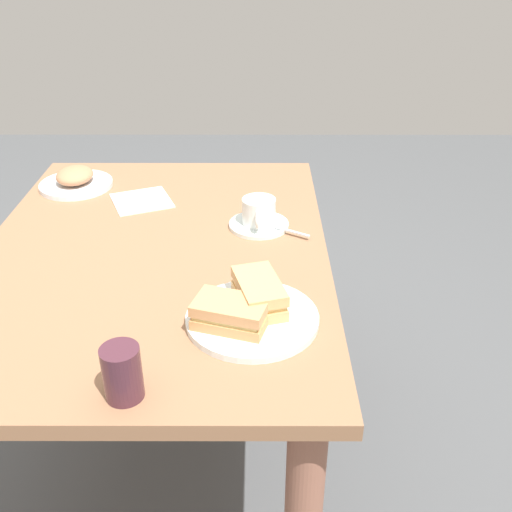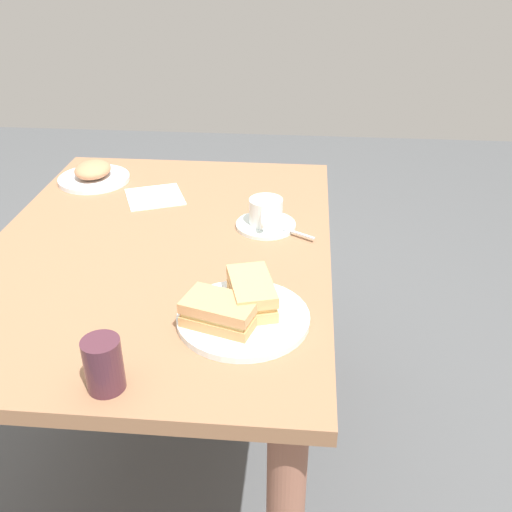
{
  "view_description": "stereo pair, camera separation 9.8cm",
  "coord_description": "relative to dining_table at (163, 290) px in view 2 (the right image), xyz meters",
  "views": [
    {
      "loc": [
        -1.22,
        -0.24,
        1.39
      ],
      "look_at": [
        -0.09,
        -0.24,
        0.74
      ],
      "focal_mm": 41.53,
      "sensor_mm": 36.0,
      "label": 1
    },
    {
      "loc": [
        -1.22,
        -0.34,
        1.39
      ],
      "look_at": [
        -0.09,
        -0.24,
        0.74
      ],
      "focal_mm": 41.53,
      "sensor_mm": 36.0,
      "label": 2
    }
  ],
  "objects": [
    {
      "name": "side_plate",
      "position": [
        0.37,
        0.28,
        0.14
      ],
      "size": [
        0.21,
        0.21,
        0.01
      ],
      "primitive_type": "cylinder",
      "color": "white",
      "rests_on": "dining_table"
    },
    {
      "name": "sandwich_back",
      "position": [
        -0.32,
        -0.19,
        0.17
      ],
      "size": [
        0.12,
        0.15,
        0.05
      ],
      "color": "tan",
      "rests_on": "sandwich_plate"
    },
    {
      "name": "ground_plane",
      "position": [
        0.0,
        0.0,
        -0.58
      ],
      "size": [
        6.0,
        6.0,
        0.0
      ],
      "primitive_type": "plane",
      "color": "#4E5053"
    },
    {
      "name": "sandwich_front",
      "position": [
        -0.25,
        -0.25,
        0.17
      ],
      "size": [
        0.16,
        0.11,
        0.06
      ],
      "color": "tan",
      "rests_on": "sandwich_plate"
    },
    {
      "name": "coffee_saucer",
      "position": [
        0.12,
        -0.25,
        0.13
      ],
      "size": [
        0.15,
        0.15,
        0.01
      ],
      "primitive_type": "cylinder",
      "color": "silver",
      "rests_on": "dining_table"
    },
    {
      "name": "napkin",
      "position": [
        0.27,
        0.07,
        0.13
      ],
      "size": [
        0.2,
        0.2,
        0.0
      ],
      "primitive_type": "cube",
      "rotation": [
        0.0,
        0.0,
        0.39
      ],
      "color": "white",
      "rests_on": "dining_table"
    },
    {
      "name": "dining_table",
      "position": [
        0.0,
        0.0,
        0.0
      ],
      "size": [
        1.12,
        0.82,
        0.71
      ],
      "color": "#926747",
      "rests_on": "ground_plane"
    },
    {
      "name": "coffee_cup",
      "position": [
        0.11,
        -0.25,
        0.17
      ],
      "size": [
        0.11,
        0.08,
        0.07
      ],
      "color": "silver",
      "rests_on": "coffee_saucer"
    },
    {
      "name": "drinking_glass",
      "position": [
        -0.49,
        -0.03,
        0.18
      ],
      "size": [
        0.06,
        0.06,
        0.1
      ],
      "primitive_type": "cylinder",
      "color": "#4C2733",
      "rests_on": "dining_table"
    },
    {
      "name": "sandwich_plate",
      "position": [
        -0.29,
        -0.23,
        0.14
      ],
      "size": [
        0.26,
        0.26,
        0.01
      ],
      "primitive_type": "cylinder",
      "color": "silver",
      "rests_on": "dining_table"
    },
    {
      "name": "spoon",
      "position": [
        0.08,
        -0.31,
        0.14
      ],
      "size": [
        0.06,
        0.09,
        0.01
      ],
      "color": "silver",
      "rests_on": "coffee_saucer"
    },
    {
      "name": "side_food_pile",
      "position": [
        0.37,
        0.28,
        0.17
      ],
      "size": [
        0.12,
        0.1,
        0.04
      ],
      "primitive_type": "ellipsoid",
      "color": "tan",
      "rests_on": "side_plate"
    }
  ]
}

